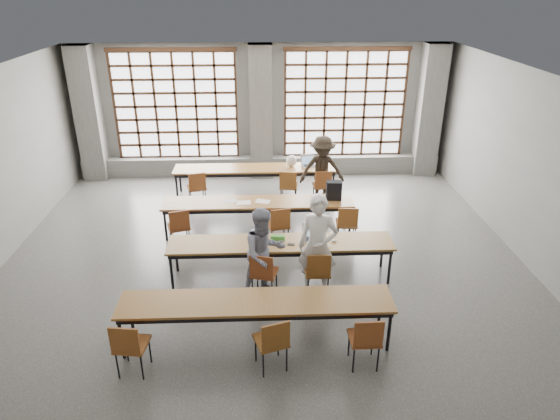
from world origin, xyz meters
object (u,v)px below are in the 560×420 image
object	(u,v)px
chair_mid_left	(179,224)
laptop_back	(309,163)
chair_mid_centre	(279,223)
chair_mid_right	(347,221)
desk_row_c	(281,245)
phone	(291,244)
chair_near_mid	(273,339)
student_female	(264,253)
chair_near_right	(366,337)
laptop_front	(312,236)
desk_row_d	(256,304)
green_box	(278,238)
chair_near_left	(129,343)
student_back	(322,170)
chair_back_mid	(288,184)
desk_row_b	(258,204)
chair_front_left	(263,271)
red_pouch	(131,342)
mouse	(334,241)
plastic_bag	(291,161)
backpack	(334,190)
chair_back_right	(322,183)
chair_front_right	(318,269)
desk_row_a	(255,170)

from	to	relation	value
chair_mid_left	laptop_back	xyz separation A→B (m)	(2.85, 2.79, 0.25)
chair_mid_centre	chair_mid_right	distance (m)	1.38
desk_row_c	phone	distance (m)	0.22
chair_near_mid	student_female	distance (m)	1.90
chair_near_right	phone	bearing A→B (deg)	111.24
chair_near_right	student_female	bearing A→B (deg)	125.97
chair_mid_right	laptop_front	bearing A→B (deg)	-128.11
desk_row_d	green_box	world-z (taller)	green_box
desk_row_c	student_female	xyz separation A→B (m)	(-0.30, -0.50, 0.14)
chair_near_left	student_female	world-z (taller)	student_female
chair_mid_centre	chair_near_right	size ratio (longest dim) A/B	1.00
chair_near_left	laptop_front	bearing A→B (deg)	42.65
desk_row_c	green_box	bearing A→B (deg)	122.01
student_back	laptop_back	world-z (taller)	student_back
chair_near_mid	green_box	bearing A→B (deg)	86.30
chair_mid_left	chair_mid_centre	size ratio (longest dim) A/B	1.00
chair_back_mid	student_back	size ratio (longest dim) A/B	0.53
student_back	desk_row_b	bearing A→B (deg)	-137.18
chair_front_left	green_box	bearing A→B (deg)	69.04
desk_row_c	student_female	distance (m)	0.60
student_back	laptop_back	distance (m)	0.66
phone	red_pouch	xyz separation A→B (m)	(-2.31, -2.21, -0.24)
chair_mid_centre	chair_near_right	xyz separation A→B (m)	(1.05, -3.55, 0.00)
desk_row_c	student_back	xyz separation A→B (m)	(1.13, 3.35, 0.16)
chair_near_mid	mouse	world-z (taller)	chair_near_mid
chair_back_mid	chair_near_mid	distance (m)	5.63
plastic_bag	desk_row_d	bearing A→B (deg)	-98.70
plastic_bag	red_pouch	xyz separation A→B (m)	(-2.57, -6.21, -0.37)
student_female	plastic_bag	world-z (taller)	student_female
chair_near_left	red_pouch	bearing A→B (deg)	82.71
chair_mid_left	chair_near_mid	distance (m)	3.97
red_pouch	student_female	bearing A→B (deg)	44.56
laptop_back	green_box	size ratio (longest dim) A/B	1.66
chair_near_right	backpack	bearing A→B (deg)	88.21
desk_row_b	chair_back_mid	xyz separation A→B (m)	(0.72, 1.43, -0.13)
chair_back_right	chair_front_right	xyz separation A→B (m)	(-0.53, -3.85, 0.00)
chair_mid_left	student_back	world-z (taller)	student_back
mouse	chair_mid_centre	bearing A→B (deg)	128.14
chair_mid_centre	student_back	world-z (taller)	student_back
chair_back_right	chair_mid_left	world-z (taller)	same
backpack	student_female	bearing A→B (deg)	-119.52
desk_row_d	desk_row_c	bearing A→B (deg)	76.12
backpack	desk_row_b	bearing A→B (deg)	-175.14
backpack	chair_front_right	bearing A→B (deg)	-100.54
chair_back_mid	chair_near_left	bearing A→B (deg)	-113.72
laptop_front	desk_row_a	bearing A→B (deg)	105.38
red_pouch	chair_near_left	bearing A→B (deg)	-97.29
green_box	backpack	size ratio (longest dim) A/B	0.62
student_back	phone	world-z (taller)	student_back
desk_row_b	student_female	xyz separation A→B (m)	(0.10, -2.30, 0.14)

